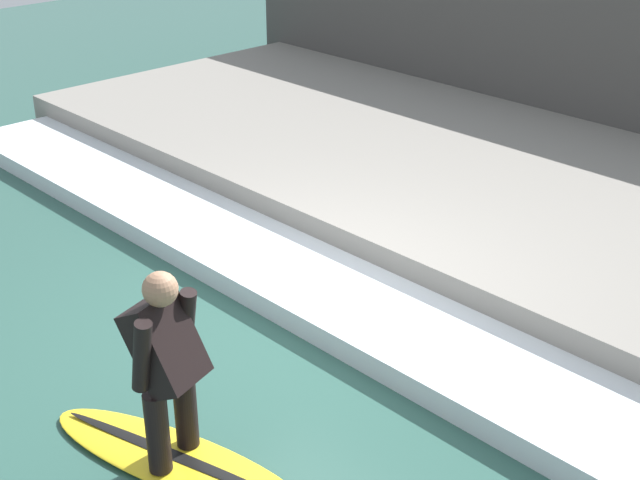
{
  "coord_description": "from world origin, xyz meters",
  "views": [
    {
      "loc": [
        -4.21,
        -4.68,
        3.84
      ],
      "look_at": [
        0.29,
        0.0,
        0.7
      ],
      "focal_mm": 50.0,
      "sensor_mm": 36.0,
      "label": 1
    }
  ],
  "objects": [
    {
      "name": "wave_foam_crest",
      "position": [
        0.47,
        0.0,
        0.1
      ],
      "size": [
        1.09,
        11.95,
        0.19
      ],
      "primitive_type": "cube",
      "color": "silver",
      "rests_on": "ground_plane"
    },
    {
      "name": "concrete_ledge",
      "position": [
        3.22,
        0.0,
        0.2
      ],
      "size": [
        4.4,
        12.58,
        0.41
      ],
      "primitive_type": "cube",
      "color": "gray",
      "rests_on": "ground_plane"
    },
    {
      "name": "surfer_riding",
      "position": [
        -1.7,
        -0.71,
        0.8
      ],
      "size": [
        0.51,
        0.53,
        1.35
      ],
      "color": "black",
      "rests_on": "surfboard_riding"
    },
    {
      "name": "surfboard_riding",
      "position": [
        -1.7,
        -0.71,
        0.03
      ],
      "size": [
        1.06,
        2.06,
        0.07
      ],
      "color": "yellow",
      "rests_on": "ground_plane"
    },
    {
      "name": "ground_plane",
      "position": [
        0.0,
        0.0,
        0.0
      ],
      "size": [
        28.0,
        28.0,
        0.0
      ],
      "primitive_type": "plane",
      "color": "#2D564C"
    }
  ]
}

